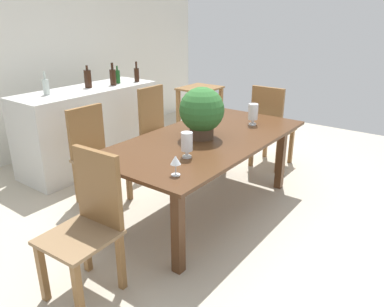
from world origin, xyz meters
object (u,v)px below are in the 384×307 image
Objects in this scene: wine_bottle_clear at (113,77)px; wine_bottle_tall at (118,77)px; side_table at (200,100)px; chair_foot_end at (270,124)px; wine_bottle_green at (88,79)px; chair_head_end at (89,218)px; wine_glass at (176,161)px; chair_far_left at (94,150)px; crystal_vase_left at (253,112)px; kitchen_counter at (90,127)px; wine_bottle_amber at (46,86)px; chair_far_right at (157,126)px; dining_table at (207,147)px; flower_centerpiece at (202,111)px; crystal_vase_center_near at (187,142)px; wine_bottle_dark at (137,74)px.

wine_bottle_clear reaches higher than wine_bottle_tall.
chair_foot_end is at bearing -111.88° from side_table.
chair_foot_end is at bearing -57.93° from wine_bottle_green.
chair_head_end is 0.68m from wine_glass.
chair_far_left is 1.61m from crystal_vase_left.
side_table is (1.72, -0.40, -0.51)m from wine_bottle_green.
kitchen_counter is at bearing 175.82° from wine_bottle_tall.
wine_bottle_green reaches higher than wine_bottle_amber.
chair_far_right reaches higher than kitchen_counter.
kitchen_counter reaches higher than dining_table.
chair_far_left is at bearing -126.40° from kitchen_counter.
chair_foot_end is at bearing -1.22° from flower_centerpiece.
wine_bottle_tall is (0.58, 1.77, 0.39)m from dining_table.
chair_head_end is 3.74× the size of wine_bottle_green.
wine_bottle_amber is at bearing 169.88° from wine_bottle_clear.
crystal_vase_center_near is 0.27× the size of side_table.
chair_far_right is 0.86m from wine_bottle_clear.
chair_head_end is at bearing 168.99° from crystal_vase_center_near.
crystal_vase_center_near is at bearing -90.13° from chair_far_left.
kitchen_counter is (0.93, 2.10, -0.36)m from wine_glass.
kitchen_counter is 6.82× the size of wine_bottle_dark.
wine_bottle_dark is at bearing -11.30° from kitchen_counter.
dining_table is 2.11× the size of chair_head_end.
kitchen_counter reaches higher than side_table.
crystal_vase_left is 0.29× the size of side_table.
chair_head_end is 1.37m from flower_centerpiece.
kitchen_counter is 6.40× the size of wine_bottle_clear.
flower_centerpiece is at bearing 88.04° from chair_head_end.
chair_far_left is at bearing -179.52° from chair_far_right.
flower_centerpiece is (0.42, -0.99, 0.46)m from chair_far_left.
chair_head_end is at bearing -150.07° from chair_far_right.
chair_far_right is (0.46, 1.01, -0.10)m from dining_table.
wine_bottle_green reaches higher than wine_glass.
chair_far_left is 2.07× the size of flower_centerpiece.
wine_bottle_dark is (0.36, -0.05, -0.01)m from wine_bottle_clear.
side_table is at bearing -22.10° from chair_foot_end.
wine_bottle_green reaches higher than side_table.
chair_foot_end is 4.96× the size of crystal_vase_center_near.
crystal_vase_center_near is 2.03m from wine_bottle_amber.
flower_centerpiece reaches higher than kitchen_counter.
wine_bottle_clear is (1.79, 1.71, 0.52)m from chair_head_end.
side_table is (1.44, -0.28, -0.50)m from wine_bottle_clear.
crystal_vase_left is at bearing -129.51° from side_table.
chair_head_end is 2.14× the size of flower_centerpiece.
wine_bottle_tall reaches higher than crystal_vase_left.
wine_bottle_green is at bearing 83.19° from flower_centerpiece.
wine_bottle_amber is (-1.68, 1.86, 0.50)m from chair_foot_end.
crystal_vase_left is at bearing -77.75° from wine_bottle_green.
crystal_vase_center_near is at bearing 94.69° from chair_foot_end.
wine_bottle_dark is 1.21m from side_table.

